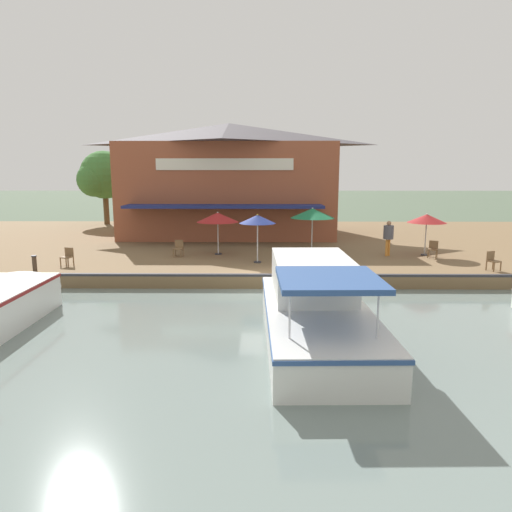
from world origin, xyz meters
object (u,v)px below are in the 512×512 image
(patio_umbrella_mid_patio_left, at_px, (218,217))
(patio_umbrella_back_row, at_px, (312,213))
(waterfront_restaurant, at_px, (229,179))
(cafe_chair_back_row_seat, at_px, (433,248))
(cafe_chair_mid_patio, at_px, (493,260))
(cafe_chair_beside_entrance, at_px, (68,256))
(motorboat_mid_row, at_px, (313,304))
(mooring_post, at_px, (35,265))
(cafe_chair_facing_river, at_px, (178,247))
(tree_downstream_bank, at_px, (102,176))
(patio_umbrella_near_quay_edge, at_px, (427,219))
(person_mid_patio, at_px, (388,234))
(patio_umbrella_far_corner, at_px, (258,219))

(patio_umbrella_mid_patio_left, bearing_deg, patio_umbrella_back_row, 88.76)
(waterfront_restaurant, height_order, cafe_chair_back_row_seat, waterfront_restaurant)
(waterfront_restaurant, distance_m, cafe_chair_mid_patio, 17.96)
(waterfront_restaurant, distance_m, cafe_chair_beside_entrance, 13.92)
(motorboat_mid_row, distance_m, mooring_post, 12.43)
(patio_umbrella_back_row, xyz_separation_m, cafe_chair_mid_patio, (3.80, 7.59, -1.73))
(patio_umbrella_mid_patio_left, xyz_separation_m, motorboat_mid_row, (10.30, 3.86, -1.67))
(patio_umbrella_back_row, bearing_deg, cafe_chair_beside_entrance, -75.51)
(cafe_chair_facing_river, bearing_deg, motorboat_mid_row, 31.21)
(cafe_chair_facing_river, distance_m, tree_downstream_bank, 17.80)
(patio_umbrella_mid_patio_left, distance_m, motorboat_mid_row, 11.13)
(patio_umbrella_near_quay_edge, distance_m, person_mid_patio, 2.14)
(cafe_chair_facing_river, bearing_deg, patio_umbrella_mid_patio_left, 108.01)
(patio_umbrella_far_corner, bearing_deg, tree_downstream_bank, -141.81)
(patio_umbrella_mid_patio_left, height_order, motorboat_mid_row, patio_umbrella_mid_patio_left)
(waterfront_restaurant, xyz_separation_m, patio_umbrella_far_corner, (10.80, 2.05, -1.77))
(patio_umbrella_back_row, distance_m, cafe_chair_facing_river, 7.16)
(cafe_chair_mid_patio, bearing_deg, mooring_post, -87.00)
(patio_umbrella_back_row, bearing_deg, mooring_post, -68.51)
(patio_umbrella_near_quay_edge, xyz_separation_m, cafe_chair_mid_patio, (3.76, 1.66, -1.46))
(cafe_chair_mid_patio, xyz_separation_m, mooring_post, (1.04, -19.88, -0.06))
(patio_umbrella_back_row, relative_size, person_mid_patio, 1.37)
(waterfront_restaurant, relative_size, motorboat_mid_row, 1.63)
(cafe_chair_back_row_seat, xyz_separation_m, tree_downstream_bank, (-15.10, -21.99, 3.51))
(cafe_chair_back_row_seat, xyz_separation_m, cafe_chair_beside_entrance, (2.35, -17.76, 0.00))
(cafe_chair_beside_entrance, bearing_deg, patio_umbrella_mid_patio_left, 114.94)
(patio_umbrella_far_corner, relative_size, motorboat_mid_row, 0.26)
(waterfront_restaurant, xyz_separation_m, tree_downstream_bank, (-5.77, -10.98, 0.12))
(patio_umbrella_mid_patio_left, bearing_deg, motorboat_mid_row, 20.54)
(cafe_chair_mid_patio, distance_m, cafe_chair_beside_entrance, 19.25)
(person_mid_patio, bearing_deg, cafe_chair_facing_river, -88.23)
(patio_umbrella_back_row, relative_size, tree_downstream_bank, 0.41)
(cafe_chair_back_row_seat, relative_size, cafe_chair_facing_river, 1.00)
(cafe_chair_beside_entrance, height_order, motorboat_mid_row, motorboat_mid_row)
(cafe_chair_beside_entrance, relative_size, motorboat_mid_row, 0.10)
(person_mid_patio, distance_m, mooring_post, 16.90)
(patio_umbrella_back_row, xyz_separation_m, patio_umbrella_mid_patio_left, (-0.11, -4.94, -0.23))
(waterfront_restaurant, height_order, motorboat_mid_row, waterfront_restaurant)
(patio_umbrella_back_row, xyz_separation_m, motorboat_mid_row, (10.20, -1.08, -1.90))
(waterfront_restaurant, distance_m, cafe_chair_facing_river, 10.03)
(waterfront_restaurant, relative_size, cafe_chair_facing_river, 17.20)
(patio_umbrella_back_row, xyz_separation_m, cafe_chair_facing_river, (0.54, -6.93, -1.73))
(cafe_chair_facing_river, relative_size, tree_downstream_bank, 0.14)
(patio_umbrella_near_quay_edge, distance_m, cafe_chair_back_row_seat, 1.60)
(patio_umbrella_mid_patio_left, xyz_separation_m, person_mid_patio, (0.31, 8.88, -0.81))
(cafe_chair_facing_river, xyz_separation_m, tree_downstream_bank, (-14.98, -8.94, 3.51))
(patio_umbrella_mid_patio_left, bearing_deg, cafe_chair_back_row_seat, 86.04)
(cafe_chair_facing_river, bearing_deg, patio_umbrella_far_corner, 68.84)
(patio_umbrella_back_row, relative_size, mooring_post, 3.03)
(person_mid_patio, bearing_deg, cafe_chair_back_row_seat, 78.22)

